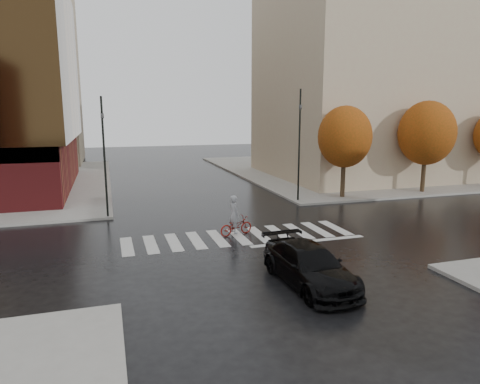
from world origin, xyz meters
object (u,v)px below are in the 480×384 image
Objects in this scene: traffic_light_ne at (299,137)px; fire_hydrant at (57,200)px; sedan at (309,266)px; traffic_light_nw at (104,150)px; cyclist at (235,222)px.

traffic_light_ne is 9.50× the size of fire_hydrant.
traffic_light_nw is at bearing 116.30° from sedan.
traffic_light_ne reaches higher than traffic_light_nw.
traffic_light_nw is 12.77m from traffic_light_ne.
fire_hydrant is at bearing -118.46° from traffic_light_nw.
traffic_light_ne is at bearing 63.63° from sedan.
fire_hydrant is (-15.84, 2.71, -3.91)m from traffic_light_ne.
sedan is 6.24× the size of fire_hydrant.
traffic_light_ne reaches higher than cyclist.
traffic_light_nw is (-6.95, 12.39, 3.34)m from sedan.
sedan is at bearing -57.98° from fire_hydrant.
traffic_light_nw reaches higher than fire_hydrant.
cyclist is at bearing 69.97° from traffic_light_nw.
cyclist is 13.09m from fire_hydrant.
traffic_light_nw reaches higher than cyclist.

